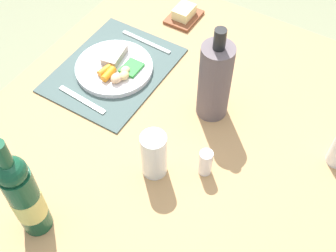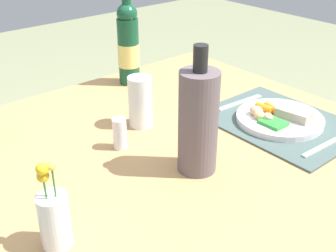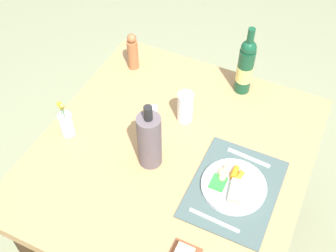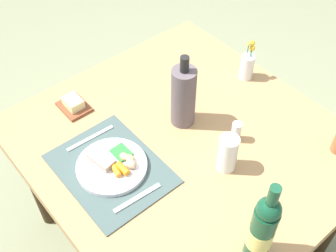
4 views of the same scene
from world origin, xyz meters
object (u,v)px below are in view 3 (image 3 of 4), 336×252
at_px(dinner_plate, 233,185).
at_px(wine_bottle, 245,67).
at_px(pepper_mill, 133,52).
at_px(salt_shaker, 154,114).
at_px(cooler_bottle, 149,140).
at_px(water_tumbler, 185,109).
at_px(fork, 214,220).
at_px(dining_table, 172,163).
at_px(knife, 249,158).
at_px(flower_vase, 66,123).

xyz_separation_m(dinner_plate, wine_bottle, (0.54, 0.15, 0.12)).
bearing_deg(wine_bottle, pepper_mill, 97.81).
relative_size(salt_shaker, pepper_mill, 0.43).
xyz_separation_m(cooler_bottle, water_tumbler, (0.27, -0.03, -0.06)).
bearing_deg(salt_shaker, fork, -129.98).
xyz_separation_m(dining_table, salt_shaker, (0.12, 0.14, 0.12)).
xyz_separation_m(knife, wine_bottle, (0.38, 0.16, 0.13)).
bearing_deg(salt_shaker, cooler_bottle, -157.03).
bearing_deg(flower_vase, pepper_mill, -5.33).
xyz_separation_m(dining_table, dinner_plate, (-0.06, -0.28, 0.10)).
relative_size(knife, cooler_bottle, 0.58).
bearing_deg(fork, flower_vase, 82.16).
bearing_deg(salt_shaker, dining_table, -130.31).
distance_m(fork, pepper_mill, 0.92).
xyz_separation_m(fork, knife, (0.32, -0.02, 0.00)).
relative_size(fork, cooler_bottle, 0.63).
bearing_deg(knife, fork, 179.81).
xyz_separation_m(salt_shaker, flower_vase, (-0.22, 0.30, 0.02)).
xyz_separation_m(knife, flower_vase, (-0.19, 0.74, 0.06)).
bearing_deg(knife, dinner_plate, -179.95).
xyz_separation_m(water_tumbler, wine_bottle, (0.28, -0.17, 0.08)).
relative_size(fork, wine_bottle, 0.57).
distance_m(dining_table, flower_vase, 0.47).
distance_m(dining_table, wine_bottle, 0.54).
height_order(wine_bottle, pepper_mill, wine_bottle).
bearing_deg(dinner_plate, cooler_bottle, 92.82).
bearing_deg(wine_bottle, flower_vase, 134.59).
distance_m(dining_table, salt_shaker, 0.23).
xyz_separation_m(fork, cooler_bottle, (0.15, 0.33, 0.12)).
height_order(knife, wine_bottle, wine_bottle).
distance_m(wine_bottle, salt_shaker, 0.46).
xyz_separation_m(knife, water_tumbler, (0.09, 0.32, 0.06)).
distance_m(knife, water_tumbler, 0.34).
bearing_deg(cooler_bottle, salt_shaker, 22.97).
bearing_deg(dinner_plate, pepper_mill, 55.71).
height_order(knife, salt_shaker, salt_shaker).
distance_m(dinner_plate, flower_vase, 0.73).
height_order(dinner_plate, knife, dinner_plate).
distance_m(knife, cooler_bottle, 0.41).
height_order(fork, knife, same).
relative_size(water_tumbler, flower_vase, 0.80).
bearing_deg(dining_table, cooler_bottle, 143.00).
height_order(fork, cooler_bottle, cooler_bottle).
bearing_deg(dinner_plate, wine_bottle, 15.19).
height_order(fork, water_tumbler, water_tumbler).
height_order(knife, water_tumbler, water_tumbler).
height_order(dining_table, dinner_plate, dinner_plate).
bearing_deg(dinner_plate, flower_vase, 92.81).
distance_m(fork, salt_shaker, 0.54).
relative_size(dinner_plate, fork, 1.28).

